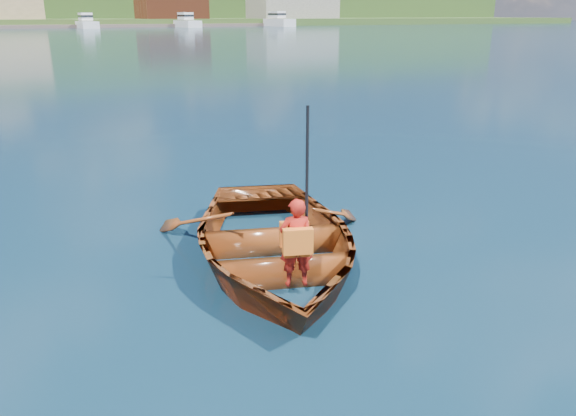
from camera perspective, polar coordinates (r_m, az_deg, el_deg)
ground at (r=7.12m, az=2.86°, el=-6.87°), size 600.00×600.00×0.00m
rowboat at (r=7.37m, az=-1.57°, el=-3.34°), size 4.31×5.12×0.91m
child_paddler at (r=6.44m, az=0.84°, el=-3.41°), size 0.45×0.42×2.08m
marina_yachts at (r=149.20m, az=-24.29°, el=16.80°), size 139.30×13.37×4.30m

